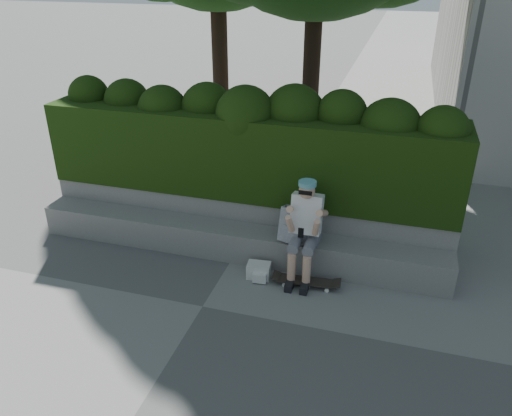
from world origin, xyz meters
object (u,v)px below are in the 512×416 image
(person, at_px, (305,226))
(backpack_plaid, at_px, (292,225))
(skateboard, at_px, (306,281))
(backpack_ground, at_px, (259,270))

(person, bearing_deg, backpack_plaid, 156.69)
(backpack_plaid, bearing_deg, person, -6.48)
(person, distance_m, skateboard, 0.74)
(skateboard, height_order, backpack_plaid, backpack_plaid)
(person, distance_m, backpack_ground, 0.90)
(backpack_plaid, bearing_deg, skateboard, -33.67)
(skateboard, bearing_deg, backpack_plaid, 125.60)
(skateboard, bearing_deg, person, 106.10)
(person, xyz_separation_m, skateboard, (0.10, -0.26, -0.68))
(skateboard, height_order, backpack_ground, backpack_ground)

